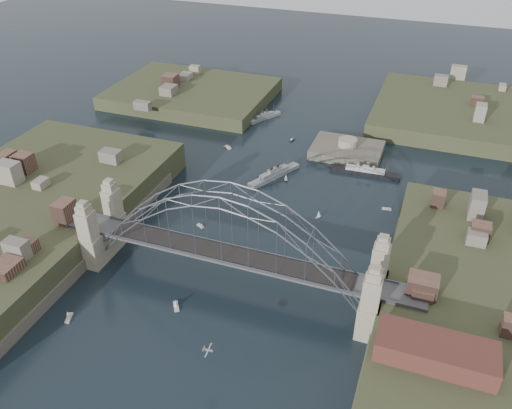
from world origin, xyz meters
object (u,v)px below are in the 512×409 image
object	(u,v)px
naval_cruiser_near	(274,175)
naval_cruiser_far	(265,117)
bridge	(227,239)
fort_island	(346,155)
ocean_liner	(365,172)
wharf_shed	(436,351)

from	to	relation	value
naval_cruiser_near	naval_cruiser_far	bearing A→B (deg)	113.19
bridge	naval_cruiser_near	bearing A→B (deg)	96.20
naval_cruiser_near	fort_island	bearing A→B (deg)	51.63
naval_cruiser_far	naval_cruiser_near	bearing A→B (deg)	-66.81
naval_cruiser_near	ocean_liner	bearing A→B (deg)	23.88
bridge	wharf_shed	size ratio (longest dim) A/B	4.20
bridge	naval_cruiser_far	xyz separation A→B (m)	(-21.85, 87.01, -11.57)
wharf_shed	naval_cruiser_far	bearing A→B (deg)	123.10
naval_cruiser_near	ocean_liner	distance (m)	27.40
bridge	naval_cruiser_near	world-z (taller)	bridge
wharf_shed	naval_cruiser_near	world-z (taller)	wharf_shed
naval_cruiser_near	wharf_shed	bearing A→B (deg)	-51.65
bridge	wharf_shed	world-z (taller)	bridge
bridge	naval_cruiser_far	distance (m)	90.45
bridge	naval_cruiser_far	size ratio (longest dim) A/B	6.19
fort_island	naval_cruiser_near	xyz separation A→B (m)	(-17.24, -21.77, 1.23)
bridge	naval_cruiser_near	distance (m)	49.84
bridge	wharf_shed	bearing A→B (deg)	-17.65
fort_island	naval_cruiser_far	distance (m)	37.90
naval_cruiser_far	ocean_liner	xyz separation A→B (m)	(41.67, -27.69, 0.04)
bridge	fort_island	bearing A→B (deg)	80.27
bridge	ocean_liner	size ratio (longest dim) A/B	3.97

